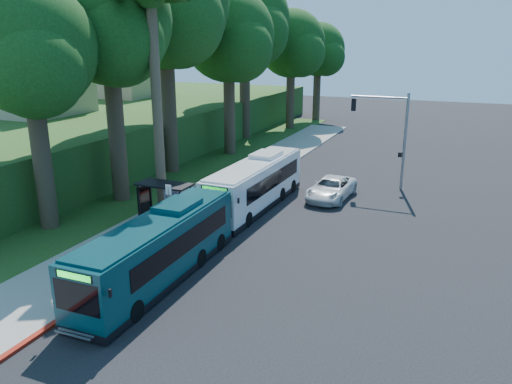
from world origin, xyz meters
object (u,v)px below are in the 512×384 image
at_px(bus_shelter, 162,195).
at_px(teal_bus, 160,247).
at_px(pickup, 331,188).
at_px(white_bus, 256,183).

height_order(bus_shelter, teal_bus, teal_bus).
bearing_deg(teal_bus, pickup, 73.94).
bearing_deg(white_bus, pickup, 42.34).
height_order(white_bus, teal_bus, white_bus).
bearing_deg(bus_shelter, pickup, 47.80).
distance_m(white_bus, pickup, 5.52).
relative_size(white_bus, pickup, 2.10).
distance_m(teal_bus, pickup, 15.41).
bearing_deg(pickup, teal_bus, -101.47).
distance_m(bus_shelter, pickup, 11.81).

